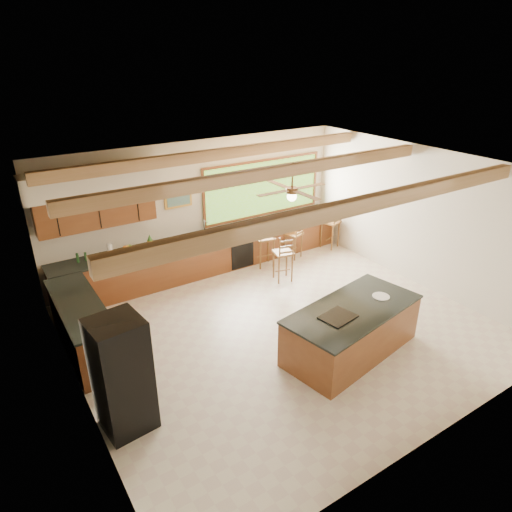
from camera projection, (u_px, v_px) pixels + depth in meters
ground at (282, 328)px, 8.58m from camera, size 7.20×7.20×0.00m
room_shell at (256, 208)px, 8.07m from camera, size 7.27×6.54×3.02m
counter_run at (184, 267)px, 9.90m from camera, size 7.12×3.10×1.22m
island at (351, 330)px, 7.76m from camera, size 2.64×1.57×0.88m
refrigerator at (122, 376)px, 6.04m from camera, size 0.73×0.71×1.70m
bar_stool_a at (266, 239)px, 10.72m from camera, size 0.51×0.51×1.19m
bar_stool_b at (295, 235)px, 11.19m from camera, size 0.47×0.47×1.03m
bar_stool_c at (285, 254)px, 10.05m from camera, size 0.48×0.48×1.11m
bar_stool_d at (332, 223)px, 11.74m from camera, size 0.53×0.53×1.16m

